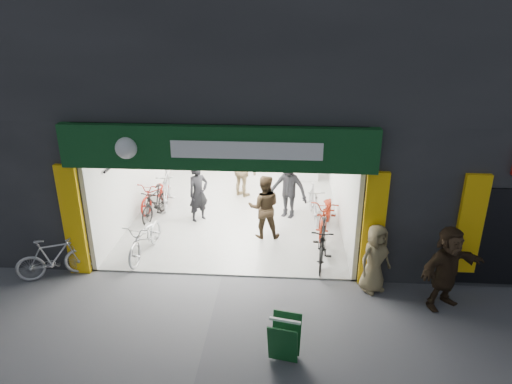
# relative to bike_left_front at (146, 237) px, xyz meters

# --- Properties ---
(ground) EXTENTS (60.00, 60.00, 0.00)m
(ground) POSITION_rel_bike_left_front_xyz_m (1.97, -0.82, -0.48)
(ground) COLOR #56565B
(ground) RESTS_ON ground
(building) EXTENTS (17.00, 10.27, 8.00)m
(building) POSITION_rel_bike_left_front_xyz_m (2.88, 4.17, 3.83)
(building) COLOR #232326
(building) RESTS_ON ground
(bike_left_front) EXTENTS (0.85, 1.90, 0.96)m
(bike_left_front) POSITION_rel_bike_left_front_xyz_m (0.00, 0.00, 0.00)
(bike_left_front) COLOR #B5B5BA
(bike_left_front) RESTS_ON ground
(bike_left_midfront) EXTENTS (0.75, 1.63, 0.95)m
(bike_left_midfront) POSITION_rel_bike_left_front_xyz_m (-0.36, 2.10, -0.01)
(bike_left_midfront) COLOR black
(bike_left_midfront) RESTS_ON ground
(bike_left_midback) EXTENTS (0.96, 1.85, 0.93)m
(bike_left_midback) POSITION_rel_bike_left_front_xyz_m (-0.53, 2.80, -0.02)
(bike_left_midback) COLOR maroon
(bike_left_midback) RESTS_ON ground
(bike_left_back) EXTENTS (0.82, 1.90, 1.10)m
(bike_left_back) POSITION_rel_bike_left_front_xyz_m (-0.28, 3.12, 0.07)
(bike_left_back) COLOR #A6A6AA
(bike_left_back) RESTS_ON ground
(bike_right_front) EXTENTS (0.70, 1.79, 1.05)m
(bike_right_front) POSITION_rel_bike_left_front_xyz_m (4.25, -0.08, 0.04)
(bike_right_front) COLOR black
(bike_right_front) RESTS_ON ground
(bike_right_mid) EXTENTS (1.09, 2.11, 1.05)m
(bike_right_mid) POSITION_rel_bike_left_front_xyz_m (4.47, 1.61, 0.04)
(bike_right_mid) COLOR maroon
(bike_right_mid) RESTS_ON ground
(bike_right_back) EXTENTS (0.63, 1.71, 1.01)m
(bike_right_back) POSITION_rel_bike_left_front_xyz_m (4.17, 2.44, 0.02)
(bike_right_back) COLOR #B0B0B5
(bike_right_back) RESTS_ON ground
(parked_bike) EXTENTS (1.66, 1.09, 0.97)m
(parked_bike) POSITION_rel_bike_left_front_xyz_m (-1.74, -1.12, 0.00)
(parked_bike) COLOR #ADACB1
(parked_bike) RESTS_ON ground
(customer_a) EXTENTS (0.73, 0.72, 1.69)m
(customer_a) POSITION_rel_bike_left_front_xyz_m (0.93, 2.02, 0.36)
(customer_a) COLOR black
(customer_a) RESTS_ON ground
(customer_b) EXTENTS (0.88, 0.71, 1.73)m
(customer_b) POSITION_rel_bike_left_front_xyz_m (2.81, 1.15, 0.38)
(customer_b) COLOR #332517
(customer_b) RESTS_ON ground
(customer_c) EXTENTS (1.39, 1.16, 1.87)m
(customer_c) POSITION_rel_bike_left_front_xyz_m (3.42, 2.42, 0.45)
(customer_c) COLOR black
(customer_c) RESTS_ON ground
(customer_d) EXTENTS (1.12, 0.94, 1.79)m
(customer_d) POSITION_rel_bike_left_front_xyz_m (1.97, 3.90, 0.41)
(customer_d) COLOR #9C845B
(customer_d) RESTS_ON ground
(pedestrian_near) EXTENTS (0.89, 0.81, 1.52)m
(pedestrian_near) POSITION_rel_bike_left_front_xyz_m (5.27, -1.12, 0.28)
(pedestrian_near) COLOR olive
(pedestrian_near) RESTS_ON ground
(pedestrian_far) EXTENTS (1.66, 1.28, 1.76)m
(pedestrian_far) POSITION_rel_bike_left_front_xyz_m (6.58, -1.59, 0.40)
(pedestrian_far) COLOR #342517
(pedestrian_far) RESTS_ON ground
(sandwich_board) EXTENTS (0.59, 0.61, 0.78)m
(sandwich_board) POSITION_rel_bike_left_front_xyz_m (3.41, -3.35, -0.05)
(sandwich_board) COLOR #10431C
(sandwich_board) RESTS_ON ground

